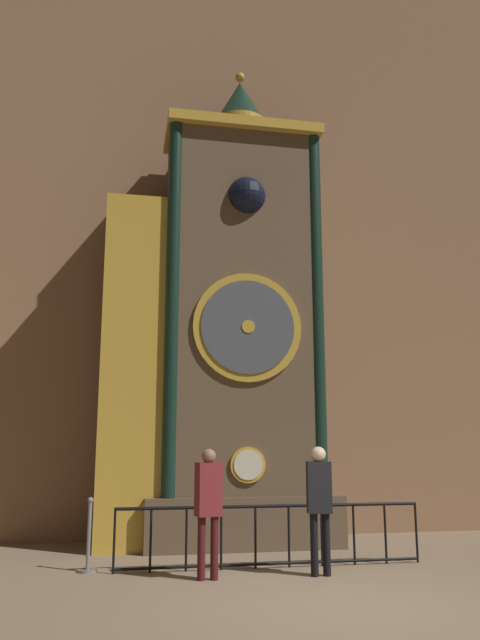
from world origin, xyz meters
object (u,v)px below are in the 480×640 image
(clock_tower, at_px, (221,328))
(stanchion_post, at_px, (88,547))
(visitor_far, at_px, (319,496))
(visitor_near, at_px, (208,500))

(clock_tower, xyz_separation_m, stanchion_post, (-2.24, -1.91, -3.68))
(visitor_far, distance_m, stanchion_post, 3.44)
(visitor_near, bearing_deg, stanchion_post, 138.44)
(visitor_near, height_order, stanchion_post, visitor_near)
(visitor_far, bearing_deg, visitor_near, -172.83)
(visitor_near, xyz_separation_m, visitor_far, (1.60, -0.04, 0.03))
(clock_tower, bearing_deg, visitor_far, -70.80)
(visitor_near, distance_m, stanchion_post, 1.98)
(visitor_far, bearing_deg, stanchion_post, 172.69)
(visitor_near, height_order, visitor_far, visitor_far)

